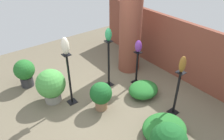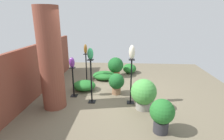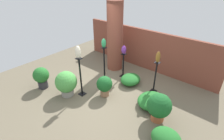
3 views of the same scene
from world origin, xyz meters
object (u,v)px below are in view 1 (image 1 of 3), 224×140
at_px(brick_pillar, 130,26).
at_px(art_vase_bronze, 182,64).
at_px(potted_plant_front_left, 25,72).
at_px(potted_plant_near_pillar, 101,95).
at_px(pedestal_ivory, 70,82).
at_px(art_vase_ivory, 65,46).
at_px(art_vase_jade, 108,35).
at_px(art_vase_violet, 138,46).
at_px(pedestal_jade, 109,66).
at_px(pedestal_violet, 137,69).
at_px(potted_plant_back_center, 51,85).
at_px(pedestal_bronze, 176,95).

distance_m(brick_pillar, art_vase_bronze, 2.06).
distance_m(potted_plant_front_left, potted_plant_near_pillar, 2.13).
bearing_deg(pedestal_ivory, art_vase_ivory, 0.00).
bearing_deg(potted_plant_front_left, brick_pillar, 70.31).
distance_m(art_vase_jade, potted_plant_front_left, 2.32).
bearing_deg(pedestal_ivory, potted_plant_front_left, -155.35).
height_order(pedestal_ivory, art_vase_bronze, art_vase_bronze).
height_order(art_vase_ivory, art_vase_violet, art_vase_ivory).
bearing_deg(art_vase_violet, pedestal_jade, -120.01).
bearing_deg(potted_plant_near_pillar, pedestal_violet, 101.09).
height_order(pedestal_ivory, art_vase_ivory, art_vase_ivory).
bearing_deg(art_vase_bronze, pedestal_jade, -163.46).
xyz_separation_m(pedestal_violet, potted_plant_front_left, (-1.62, -2.31, 0.02)).
bearing_deg(pedestal_ivory, potted_plant_back_center, -135.46).
xyz_separation_m(brick_pillar, art_vase_violet, (0.67, -0.33, -0.23)).
bearing_deg(potted_plant_near_pillar, potted_plant_front_left, -151.53).
xyz_separation_m(pedestal_ivory, potted_plant_near_pillar, (0.58, 0.42, -0.20)).
bearing_deg(pedestal_jade, brick_pillar, 108.18).
relative_size(pedestal_ivory, pedestal_jade, 1.01).
bearing_deg(potted_plant_near_pillar, art_vase_bronze, 47.39).
distance_m(brick_pillar, potted_plant_front_left, 2.93).
bearing_deg(art_vase_violet, pedestal_bronze, -5.16).
height_order(pedestal_ivory, pedestal_violet, pedestal_ivory).
xyz_separation_m(pedestal_bronze, pedestal_jade, (-1.69, -0.50, 0.09)).
relative_size(pedestal_jade, art_vase_violet, 4.04).
distance_m(brick_pillar, potted_plant_back_center, 2.51).
bearing_deg(potted_plant_front_left, art_vase_violet, 54.99).
distance_m(art_vase_ivory, potted_plant_near_pillar, 1.29).
distance_m(brick_pillar, art_vase_violet, 0.78).
bearing_deg(brick_pillar, art_vase_bronze, -12.64).
xyz_separation_m(pedestal_jade, art_vase_violet, (0.36, 0.62, 0.49)).
bearing_deg(brick_pillar, pedestal_violet, -26.08).
distance_m(art_vase_bronze, art_vase_violet, 1.35).
bearing_deg(pedestal_jade, art_vase_ivory, -88.45).
relative_size(art_vase_bronze, art_vase_ivory, 0.94).
xyz_separation_m(art_vase_jade, potted_plant_front_left, (-1.26, -1.68, -0.98)).
distance_m(potted_plant_back_center, potted_plant_near_pillar, 1.17).
height_order(pedestal_violet, art_vase_bronze, art_vase_bronze).
height_order(brick_pillar, pedestal_bronze, brick_pillar).
distance_m(art_vase_violet, potted_plant_near_pillar, 1.48).
relative_size(pedestal_bronze, potted_plant_front_left, 1.43).
bearing_deg(pedestal_violet, art_vase_ivory, -100.89).
xyz_separation_m(brick_pillar, potted_plant_near_pillar, (0.93, -1.62, -0.91)).
bearing_deg(brick_pillar, art_vase_violet, -26.08).
bearing_deg(art_vase_jade, potted_plant_front_left, -126.72).
relative_size(brick_pillar, pedestal_ivory, 2.06).
distance_m(pedestal_ivory, pedestal_violet, 1.76).
relative_size(pedestal_bronze, pedestal_violet, 1.16).
xyz_separation_m(pedestal_bronze, art_vase_bronze, (0.00, 0.00, 0.75)).
distance_m(brick_pillar, art_vase_ivory, 2.08).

